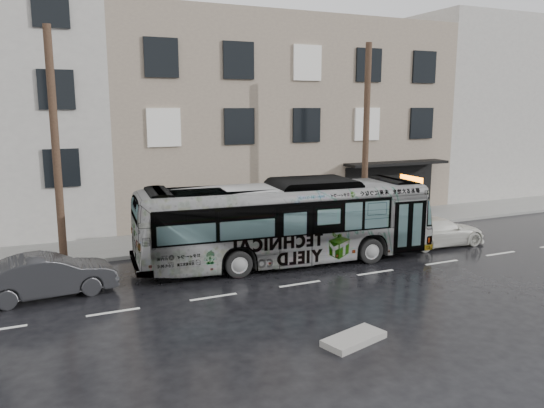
{
  "coord_description": "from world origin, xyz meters",
  "views": [
    {
      "loc": [
        -8.2,
        -18.46,
        6.21
      ],
      "look_at": [
        1.15,
        2.5,
        1.95
      ],
      "focal_mm": 35.0,
      "sensor_mm": 36.0,
      "label": 1
    }
  ],
  "objects_px": {
    "utility_pole_front": "(366,138)",
    "utility_pole_rear": "(56,148)",
    "sign_post": "(382,203)",
    "dark_sedan": "(48,276)",
    "white_sedan": "(438,231)",
    "bus": "(286,222)"
  },
  "relations": [
    {
      "from": "utility_pole_rear",
      "to": "sign_post",
      "type": "relative_size",
      "value": 3.75
    },
    {
      "from": "utility_pole_front",
      "to": "bus",
      "type": "xyz_separation_m",
      "value": [
        -5.83,
        -3.21,
        -2.99
      ]
    },
    {
      "from": "utility_pole_rear",
      "to": "bus",
      "type": "bearing_deg",
      "value": -21.48
    },
    {
      "from": "sign_post",
      "to": "dark_sedan",
      "type": "bearing_deg",
      "value": -167.42
    },
    {
      "from": "dark_sedan",
      "to": "utility_pole_front",
      "type": "bearing_deg",
      "value": -82.18
    },
    {
      "from": "sign_post",
      "to": "dark_sedan",
      "type": "distance_m",
      "value": 16.14
    },
    {
      "from": "utility_pole_rear",
      "to": "dark_sedan",
      "type": "relative_size",
      "value": 2.1
    },
    {
      "from": "white_sedan",
      "to": "dark_sedan",
      "type": "xyz_separation_m",
      "value": [
        -16.22,
        0.07,
        0.06
      ]
    },
    {
      "from": "bus",
      "to": "utility_pole_rear",
      "type": "bearing_deg",
      "value": 73.3
    },
    {
      "from": "utility_pole_front",
      "to": "utility_pole_rear",
      "type": "relative_size",
      "value": 1.0
    },
    {
      "from": "sign_post",
      "to": "bus",
      "type": "height_order",
      "value": "bus"
    },
    {
      "from": "utility_pole_rear",
      "to": "dark_sedan",
      "type": "bearing_deg",
      "value": -100.33
    },
    {
      "from": "bus",
      "to": "white_sedan",
      "type": "height_order",
      "value": "bus"
    },
    {
      "from": "bus",
      "to": "dark_sedan",
      "type": "xyz_separation_m",
      "value": [
        -8.81,
        -0.3,
        -0.96
      ]
    },
    {
      "from": "bus",
      "to": "dark_sedan",
      "type": "bearing_deg",
      "value": 96.71
    },
    {
      "from": "utility_pole_rear",
      "to": "bus",
      "type": "relative_size",
      "value": 0.75
    },
    {
      "from": "utility_pole_rear",
      "to": "dark_sedan",
      "type": "distance_m",
      "value": 5.32
    },
    {
      "from": "bus",
      "to": "sign_post",
      "type": "bearing_deg",
      "value": -60.34
    },
    {
      "from": "sign_post",
      "to": "white_sedan",
      "type": "relative_size",
      "value": 0.54
    },
    {
      "from": "sign_post",
      "to": "dark_sedan",
      "type": "relative_size",
      "value": 0.56
    },
    {
      "from": "utility_pole_front",
      "to": "utility_pole_rear",
      "type": "bearing_deg",
      "value": 180.0
    },
    {
      "from": "bus",
      "to": "utility_pole_front",
      "type": "bearing_deg",
      "value": -56.35
    }
  ]
}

